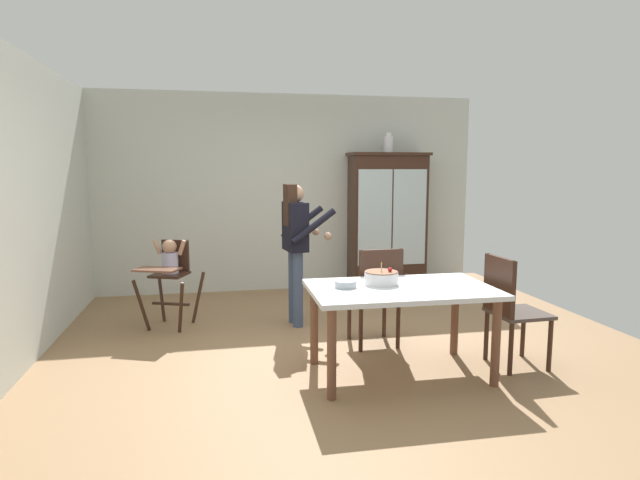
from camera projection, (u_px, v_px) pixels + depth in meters
The scene contains 12 objects.
ground_plane at pixel (328, 350), 4.95m from camera, with size 6.24×6.24×0.00m, color #93704C.
wall_back at pixel (288, 193), 7.33m from camera, with size 5.32×0.06×2.70m, color silver.
wall_left at pixel (11, 212), 4.26m from camera, with size 0.06×5.32×2.70m, color silver.
china_cabinet at pixel (387, 221), 7.39m from camera, with size 1.11×0.48×1.91m.
ceramic_vase at pixel (388, 144), 7.25m from camera, with size 0.13×0.13×0.27m.
high_chair_with_toddler at pixel (170, 267), 5.60m from camera, with size 0.74×0.82×0.95m.
adult_person at pixel (296, 237), 5.64m from camera, with size 0.55×0.53×1.53m.
dining_table at pixel (401, 298), 4.29m from camera, with size 1.50×0.93×0.74m.
birthday_cake at pixel (381, 278), 4.38m from camera, with size 0.28×0.28×0.19m.
serving_bowl at pixel (346, 284), 4.26m from camera, with size 0.18×0.18×0.06m, color #B2BCC6.
dining_chair_far_side at pixel (377, 290), 4.96m from camera, with size 0.46×0.46×0.96m.
dining_chair_right_end at pixel (509, 304), 4.47m from camera, with size 0.46×0.46×0.96m.
Camera 1 is at (-1.01, -4.66, 1.70)m, focal length 29.55 mm.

